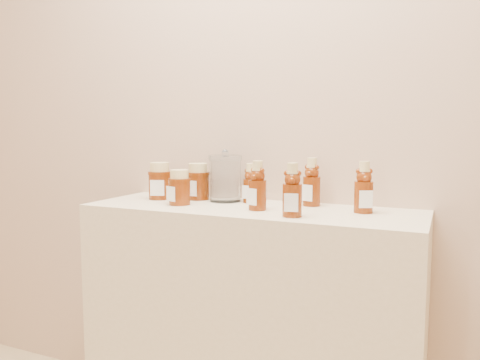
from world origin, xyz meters
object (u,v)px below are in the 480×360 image
at_px(bear_bottle_front_left, 258,182).
at_px(honey_jar_left, 160,181).
at_px(glass_canister, 225,176).
at_px(bear_bottle_back_left, 250,181).
at_px(display_table, 250,329).

xyz_separation_m(bear_bottle_front_left, honey_jar_left, (-0.45, 0.08, -0.02)).
bearing_deg(glass_canister, bear_bottle_back_left, 5.46).
bearing_deg(bear_bottle_front_left, honey_jar_left, -172.82).
xyz_separation_m(honey_jar_left, glass_canister, (0.27, 0.05, 0.02)).
relative_size(honey_jar_left, glass_canister, 0.75).
distance_m(bear_bottle_front_left, honey_jar_left, 0.46).
bearing_deg(bear_bottle_back_left, display_table, -60.66).
height_order(bear_bottle_back_left, honey_jar_left, bear_bottle_back_left).
bearing_deg(glass_canister, display_table, -33.80).
distance_m(display_table, honey_jar_left, 0.67).
bearing_deg(honey_jar_left, glass_canister, -9.55).
distance_m(display_table, bear_bottle_front_left, 0.55).
bearing_deg(honey_jar_left, display_table, -26.63).
relative_size(bear_bottle_front_left, honey_jar_left, 1.31).
height_order(honey_jar_left, glass_canister, glass_canister).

